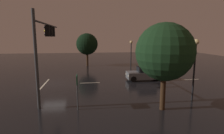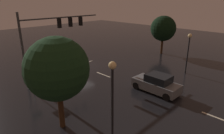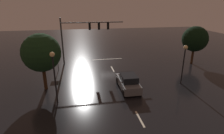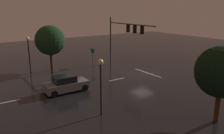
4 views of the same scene
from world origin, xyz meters
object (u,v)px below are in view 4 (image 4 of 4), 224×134
Objects in this scene: street_lamp_left_kerb at (101,76)px; tree_left_near at (222,72)px; street_lamp_right_kerb at (29,49)px; car_approaching at (66,84)px; tree_right_near at (50,40)px; traffic_signal_assembly at (124,33)px; route_sign at (93,53)px.

street_lamp_left_kerb is 0.79× the size of tree_left_near.
street_lamp_right_kerb is at bearing 23.45° from tree_left_near.
tree_right_near reaches higher than car_approaching.
street_lamp_left_kerb is at bearing 136.17° from traffic_signal_assembly.
tree_left_near reaches higher than street_lamp_left_kerb.
traffic_signal_assembly is 16.51m from tree_left_near.
tree_left_near is at bearing -156.55° from street_lamp_right_kerb.
street_lamp_left_kerb is at bearing 174.86° from tree_right_near.
route_sign is 6.37m from tree_right_near.
street_lamp_left_kerb is at bearing 49.41° from tree_left_near.
street_lamp_left_kerb is 13.81m from street_lamp_right_kerb.
route_sign is at bearing 34.93° from traffic_signal_assembly.
street_lamp_right_kerb is at bearing 7.55° from street_lamp_left_kerb.
tree_left_near is (-5.63, -6.57, 0.61)m from street_lamp_left_kerb.
route_sign is 0.44× the size of tree_left_near.
tree_left_near is 0.95× the size of tree_right_near.
car_approaching is at bearing 29.49° from tree_left_near.
car_approaching is 9.53m from tree_right_near.
street_lamp_right_kerb is at bearing 74.82° from traffic_signal_assembly.
street_lamp_left_kerb is 1.78× the size of route_sign.
traffic_signal_assembly is 12.39m from street_lamp_right_kerb.
street_lamp_left_kerb is 16.24m from route_sign.
traffic_signal_assembly reaches higher than street_lamp_left_kerb.
traffic_signal_assembly is 11.82m from car_approaching.
tree_right_near is at bearing -64.52° from street_lamp_right_kerb.
route_sign is 0.42× the size of tree_right_near.
street_lamp_left_kerb is 8.67m from tree_left_near.
tree_left_near is 21.48m from tree_right_near.
tree_right_near is at bearing 14.01° from tree_left_near.
street_lamp_right_kerb is 0.86× the size of tree_left_near.
tree_right_near is (15.21, -1.37, 0.85)m from street_lamp_left_kerb.
route_sign is 20.18m from tree_left_near.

